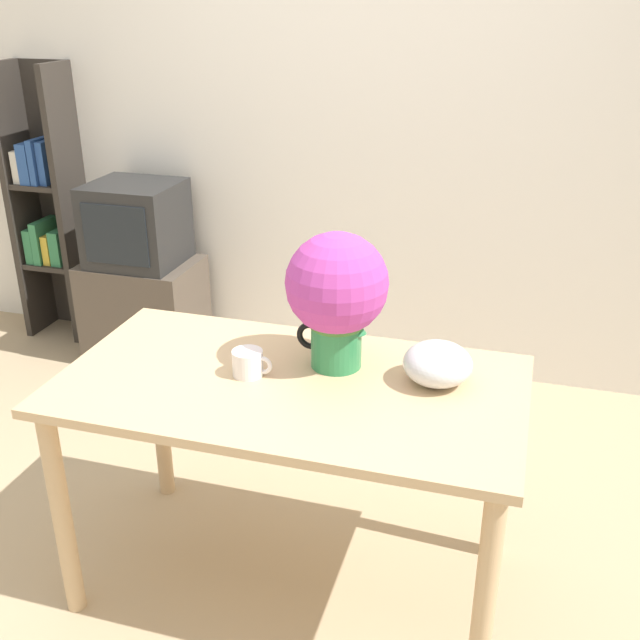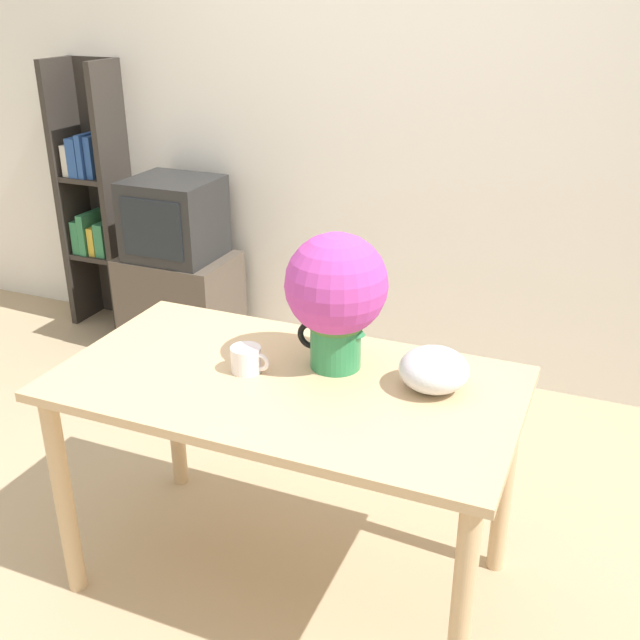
# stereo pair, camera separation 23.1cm
# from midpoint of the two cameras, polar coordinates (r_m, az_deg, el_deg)

# --- Properties ---
(ground_plane) EXTENTS (12.00, 12.00, 0.00)m
(ground_plane) POSITION_cam_midpoint_polar(r_m,az_deg,el_deg) (2.82, -3.73, -17.33)
(ground_plane) COLOR tan
(wall_back) EXTENTS (8.00, 0.05, 2.60)m
(wall_back) POSITION_cam_midpoint_polar(r_m,az_deg,el_deg) (3.73, 7.49, 15.15)
(wall_back) COLOR silver
(wall_back) RESTS_ON ground_plane
(table) EXTENTS (1.41, 0.77, 0.77)m
(table) POSITION_cam_midpoint_polar(r_m,az_deg,el_deg) (2.33, 0.30, -7.02)
(table) COLOR tan
(table) RESTS_ON ground_plane
(flower_vase) EXTENTS (0.32, 0.32, 0.43)m
(flower_vase) POSITION_cam_midpoint_polar(r_m,az_deg,el_deg) (2.26, 4.17, 1.92)
(flower_vase) COLOR #2D844C
(flower_vase) RESTS_ON table
(coffee_mug) EXTENTS (0.13, 0.09, 0.08)m
(coffee_mug) POSITION_cam_midpoint_polar(r_m,az_deg,el_deg) (2.31, -2.75, -3.09)
(coffee_mug) COLOR white
(coffee_mug) RESTS_ON table
(white_bowl) EXTENTS (0.21, 0.21, 0.13)m
(white_bowl) POSITION_cam_midpoint_polar(r_m,az_deg,el_deg) (2.24, 11.62, -3.79)
(white_bowl) COLOR silver
(white_bowl) RESTS_ON table
(tv_stand) EXTENTS (0.58, 0.43, 0.55)m
(tv_stand) POSITION_cam_midpoint_polar(r_m,az_deg,el_deg) (4.15, -8.97, 1.22)
(tv_stand) COLOR #4C4238
(tv_stand) RESTS_ON ground_plane
(tv_set) EXTENTS (0.45, 0.42, 0.42)m
(tv_set) POSITION_cam_midpoint_polar(r_m,az_deg,el_deg) (3.99, -9.43, 7.61)
(tv_set) COLOR black
(tv_set) RESTS_ON tv_stand
(bookshelf) EXTENTS (0.35, 0.27, 1.52)m
(bookshelf) POSITION_cam_midpoint_polar(r_m,az_deg,el_deg) (4.49, -15.31, 8.92)
(bookshelf) COLOR #2D2823
(bookshelf) RESTS_ON ground_plane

